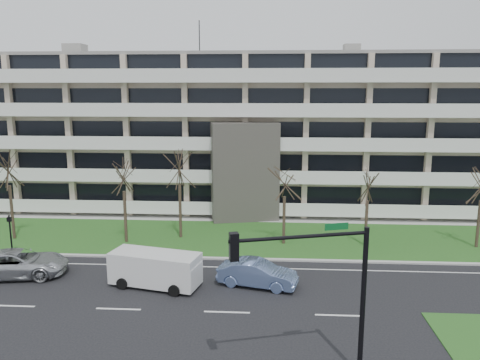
# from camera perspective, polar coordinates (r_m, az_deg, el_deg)

# --- Properties ---
(ground) EXTENTS (160.00, 160.00, 0.00)m
(ground) POSITION_cam_1_polar(r_m,az_deg,el_deg) (26.38, -1.61, -15.81)
(ground) COLOR black
(ground) RESTS_ON ground
(grass_verge) EXTENTS (90.00, 10.00, 0.06)m
(grass_verge) POSITION_cam_1_polar(r_m,az_deg,el_deg) (38.39, 0.14, -7.01)
(grass_verge) COLOR #25531B
(grass_verge) RESTS_ON ground
(curb) EXTENTS (90.00, 0.35, 0.12)m
(curb) POSITION_cam_1_polar(r_m,az_deg,el_deg) (33.67, -0.38, -9.59)
(curb) COLOR #B2B2AD
(curb) RESTS_ON ground
(sidewalk) EXTENTS (90.00, 2.00, 0.08)m
(sidewalk) POSITION_cam_1_polar(r_m,az_deg,el_deg) (43.65, 0.57, -4.77)
(sidewalk) COLOR #B2B2AD
(sidewalk) RESTS_ON ground
(lane_edge_line) EXTENTS (90.00, 0.12, 0.01)m
(lane_edge_line) POSITION_cam_1_polar(r_m,az_deg,el_deg) (32.29, -0.56, -10.61)
(lane_edge_line) COLOR white
(lane_edge_line) RESTS_ON ground
(apartment_building) EXTENTS (60.50, 15.10, 18.75)m
(apartment_building) POSITION_cam_1_polar(r_m,az_deg,el_deg) (49.00, 0.99, 5.97)
(apartment_building) COLOR #C0AD95
(apartment_building) RESTS_ON ground
(silver_pickup) EXTENTS (6.56, 3.81, 1.72)m
(silver_pickup) POSITION_cam_1_polar(r_m,az_deg,el_deg) (33.84, -25.47, -9.15)
(silver_pickup) COLOR silver
(silver_pickup) RESTS_ON ground
(blue_sedan) EXTENTS (5.12, 2.81, 1.60)m
(blue_sedan) POSITION_cam_1_polar(r_m,az_deg,el_deg) (29.24, 2.13, -11.32)
(blue_sedan) COLOR #748EC9
(blue_sedan) RESTS_ON ground
(white_van) EXTENTS (5.79, 3.22, 2.12)m
(white_van) POSITION_cam_1_polar(r_m,az_deg,el_deg) (29.45, -10.18, -10.33)
(white_van) COLOR silver
(white_van) RESTS_ON ground
(traffic_signal) EXTENTS (5.64, 1.84, 6.74)m
(traffic_signal) POSITION_cam_1_polar(r_m,az_deg,el_deg) (19.35, 9.75, -12.08)
(traffic_signal) COLOR black
(traffic_signal) RESTS_ON ground
(pedestrian_signal) EXTENTS (0.30, 0.25, 3.01)m
(pedestrian_signal) POSITION_cam_1_polar(r_m,az_deg,el_deg) (37.80, -26.22, -5.48)
(pedestrian_signal) COLOR black
(pedestrian_signal) RESTS_ON ground
(tree_1) EXTENTS (3.95, 3.95, 7.89)m
(tree_1) POSITION_cam_1_polar(r_m,az_deg,el_deg) (40.96, -26.49, 1.75)
(tree_1) COLOR #382B21
(tree_1) RESTS_ON ground
(tree_2) EXTENTS (3.70, 3.70, 7.39)m
(tree_2) POSITION_cam_1_polar(r_m,az_deg,el_deg) (37.02, -14.06, 1.10)
(tree_2) COLOR #382B21
(tree_2) RESTS_ON ground
(tree_3) EXTENTS (3.98, 3.98, 7.97)m
(tree_3) POSITION_cam_1_polar(r_m,az_deg,el_deg) (37.30, -7.44, 2.11)
(tree_3) COLOR #382B21
(tree_3) RESTS_ON ground
(tree_4) EXTENTS (3.40, 3.40, 6.80)m
(tree_4) POSITION_cam_1_polar(r_m,az_deg,el_deg) (35.74, 5.48, 0.28)
(tree_4) COLOR #382B21
(tree_4) RESTS_ON ground
(tree_5) EXTENTS (3.20, 3.20, 6.41)m
(tree_5) POSITION_cam_1_polar(r_m,az_deg,el_deg) (36.51, 15.37, -0.33)
(tree_5) COLOR #382B21
(tree_5) RESTS_ON ground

